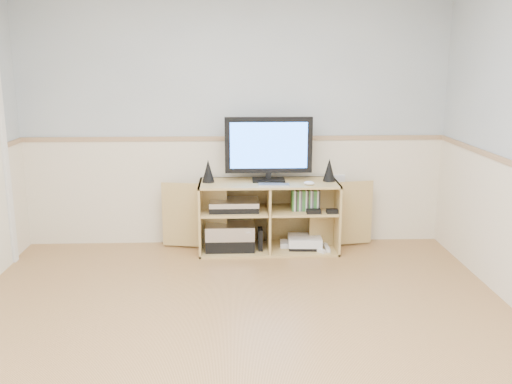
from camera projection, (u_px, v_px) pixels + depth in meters
room at (227, 155)px, 3.27m from camera, size 4.04×4.54×2.54m
media_cabinet at (268, 214)px, 5.35m from camera, size 2.00×0.48×0.65m
monitor at (269, 147)px, 5.20m from camera, size 0.80×0.18×0.59m
speaker_left at (208, 171)px, 5.19m from camera, size 0.11×0.11×0.21m
speaker_right at (329, 170)px, 5.24m from camera, size 0.11×0.11×0.21m
keyboard at (274, 185)px, 5.09m from camera, size 0.29×0.13×0.01m
mouse at (309, 183)px, 5.10m from camera, size 0.11×0.09×0.04m
av_components at (232, 228)px, 5.31m from camera, size 0.53×0.34×0.47m
game_consoles at (303, 242)px, 5.36m from camera, size 0.45×0.30×0.11m
game_cases at (306, 200)px, 5.25m from camera, size 0.25×0.14×0.19m
wall_outlet at (339, 181)px, 5.50m from camera, size 0.12×0.03×0.12m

